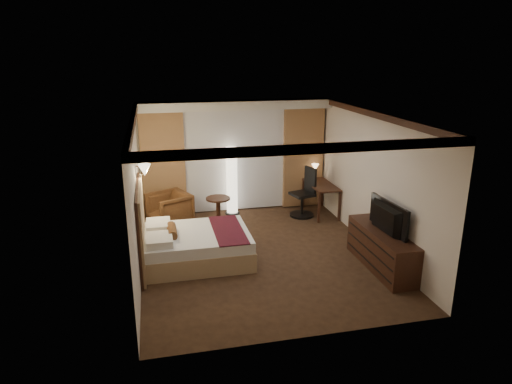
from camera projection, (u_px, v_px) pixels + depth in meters
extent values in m
cube|color=#311E13|center=(261.00, 254.00, 8.86)|extent=(4.50, 5.50, 0.01)
cube|color=white|center=(261.00, 115.00, 8.06)|extent=(4.50, 5.50, 0.01)
cube|color=beige|center=(234.00, 156.00, 11.02)|extent=(4.50, 0.02, 2.70)
cube|color=beige|center=(136.00, 196.00, 7.98)|extent=(0.02, 5.50, 2.70)
cube|color=beige|center=(372.00, 181.00, 8.94)|extent=(0.02, 5.50, 2.70)
cube|color=white|center=(236.00, 105.00, 10.42)|extent=(4.50, 0.50, 0.20)
cube|color=silver|center=(235.00, 161.00, 10.97)|extent=(2.48, 0.04, 2.45)
cube|color=#AC7B4E|center=(163.00, 165.00, 10.56)|extent=(1.00, 0.14, 2.45)
cube|color=#AC7B4E|center=(303.00, 158.00, 11.28)|extent=(1.00, 0.14, 2.45)
imported|color=#4F2A17|center=(169.00, 208.00, 10.19)|extent=(1.04, 1.07, 0.85)
imported|color=black|center=(383.00, 214.00, 8.02)|extent=(0.73, 1.19, 0.15)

